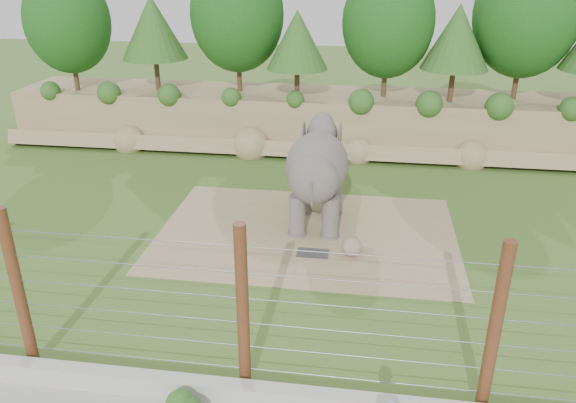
# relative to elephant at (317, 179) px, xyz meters

# --- Properties ---
(ground) EXTENTS (90.00, 90.00, 0.00)m
(ground) POSITION_rel_elephant_xyz_m (-0.74, -3.75, -1.71)
(ground) COLOR #456B29
(ground) RESTS_ON ground
(back_embankment) EXTENTS (30.00, 5.52, 8.77)m
(back_embankment) POSITION_rel_elephant_xyz_m (-0.15, 8.93, 2.25)
(back_embankment) COLOR #907C5B
(back_embankment) RESTS_ON ground
(dirt_patch) EXTENTS (10.00, 7.00, 0.02)m
(dirt_patch) POSITION_rel_elephant_xyz_m (-0.24, -0.75, -1.70)
(dirt_patch) COLOR tan
(dirt_patch) RESTS_ON ground
(drain_grate) EXTENTS (1.00, 0.60, 0.03)m
(drain_grate) POSITION_rel_elephant_xyz_m (0.11, -2.14, -1.68)
(drain_grate) COLOR #262628
(drain_grate) RESTS_ON dirt_patch
(elephant) EXTENTS (1.82, 4.23, 3.42)m
(elephant) POSITION_rel_elephant_xyz_m (0.00, 0.00, 0.00)
(elephant) COLOR #5F5855
(elephant) RESTS_ON ground
(stone_ball) EXTENTS (0.64, 0.64, 0.64)m
(stone_ball) POSITION_rel_elephant_xyz_m (1.33, -2.09, -1.37)
(stone_ball) COLOR gray
(stone_ball) RESTS_ON dirt_patch
(retaining_wall) EXTENTS (26.00, 0.35, 0.50)m
(retaining_wall) POSITION_rel_elephant_xyz_m (-0.74, -8.75, -1.46)
(retaining_wall) COLOR #B2B2A6
(retaining_wall) RESTS_ON ground
(barrier_fence) EXTENTS (20.26, 0.26, 4.00)m
(barrier_fence) POSITION_rel_elephant_xyz_m (-0.74, -8.25, 0.29)
(barrier_fence) COLOR #4F2A15
(barrier_fence) RESTS_ON ground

